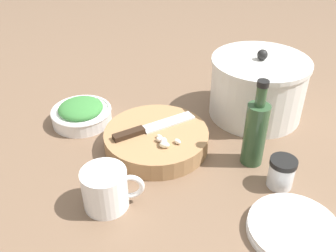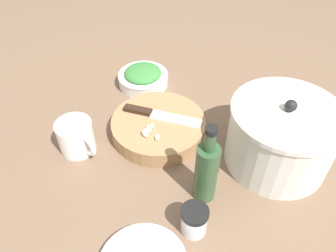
% 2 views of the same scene
% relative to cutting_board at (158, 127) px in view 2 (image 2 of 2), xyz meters
% --- Properties ---
extents(ground_plane, '(5.00, 5.00, 0.00)m').
position_rel_cutting_board_xyz_m(ground_plane, '(0.03, 0.06, -0.02)').
color(ground_plane, brown).
extents(cutting_board, '(0.26, 0.26, 0.05)m').
position_rel_cutting_board_xyz_m(cutting_board, '(0.00, 0.00, 0.00)').
color(cutting_board, '#9E754C').
rests_on(cutting_board, ground_plane).
extents(chef_knife, '(0.07, 0.22, 0.01)m').
position_rel_cutting_board_xyz_m(chef_knife, '(-0.02, -0.01, 0.03)').
color(chef_knife, black).
rests_on(chef_knife, cutting_board).
extents(garlic_cloves, '(0.06, 0.06, 0.02)m').
position_rel_cutting_board_xyz_m(garlic_cloves, '(0.06, 0.00, 0.03)').
color(garlic_cloves, white).
rests_on(garlic_cloves, cutting_board).
extents(herb_bowl, '(0.17, 0.17, 0.06)m').
position_rel_cutting_board_xyz_m(herb_bowl, '(-0.18, -0.16, 0.01)').
color(herb_bowl, white).
rests_on(herb_bowl, ground_plane).
extents(spice_jar, '(0.06, 0.06, 0.07)m').
position_rel_cutting_board_xyz_m(spice_jar, '(0.22, 0.22, 0.01)').
color(spice_jar, silver).
rests_on(spice_jar, ground_plane).
extents(coffee_mug, '(0.09, 0.13, 0.09)m').
position_rel_cutting_board_xyz_m(coffee_mug, '(0.16, -0.16, 0.02)').
color(coffee_mug, white).
rests_on(coffee_mug, ground_plane).
extents(oil_bottle, '(0.05, 0.05, 0.22)m').
position_rel_cutting_board_xyz_m(oil_bottle, '(0.13, 0.20, 0.06)').
color(oil_bottle, '#2D4C2D').
rests_on(oil_bottle, ground_plane).
extents(stock_pot, '(0.26, 0.26, 0.20)m').
position_rel_cutting_board_xyz_m(stock_pot, '(-0.06, 0.31, 0.06)').
color(stock_pot, silver).
rests_on(stock_pot, ground_plane).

